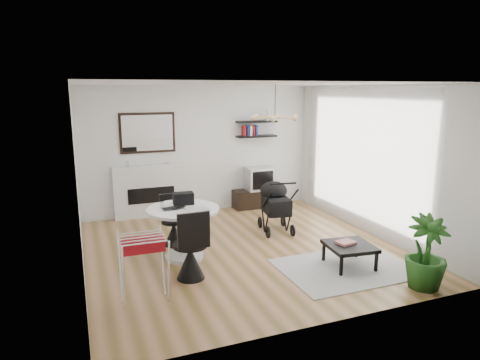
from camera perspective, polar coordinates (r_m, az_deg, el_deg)
name	(u,v)px	position (r m, az deg, el deg)	size (l,w,h in m)	color
floor	(243,249)	(7.24, 0.38, -9.18)	(5.00, 5.00, 0.00)	olive
ceiling	(243,84)	(6.75, 0.41, 12.71)	(5.00, 5.00, 0.00)	white
wall_back	(200,150)	(9.21, -5.35, 4.06)	(5.00, 5.00, 0.00)	white
wall_left	(77,182)	(6.40, -20.90, -0.22)	(5.00, 5.00, 0.00)	white
wall_right	(371,161)	(8.11, 17.06, 2.50)	(5.00, 5.00, 0.00)	white
sheer_curtain	(360,159)	(8.21, 15.65, 2.69)	(0.04, 3.60, 2.60)	white
fireplace	(150,185)	(9.02, -11.87, -0.61)	(1.50, 0.17, 2.16)	white
shelf_lower	(257,136)	(9.48, 2.22, 5.85)	(0.90, 0.25, 0.04)	black
shelf_upper	(257,122)	(9.45, 2.23, 7.78)	(0.90, 0.25, 0.04)	black
pendant_lamp	(275,117)	(7.32, 4.68, 8.31)	(0.90, 0.90, 0.10)	tan
tv_console	(257,198)	(9.66, 2.32, -2.44)	(1.10, 0.39, 0.41)	black
crt_tv	(258,178)	(9.56, 2.47, 0.24)	(0.58, 0.51, 0.51)	#B3B3B5
dining_table	(183,225)	(6.75, -7.55, -6.01)	(1.12, 1.12, 0.82)	white
laptop	(175,209)	(6.60, -8.68, -3.82)	(0.35, 0.23, 0.03)	black
black_bag	(183,198)	(6.87, -7.57, -2.45)	(0.32, 0.19, 0.19)	black
newspaper	(197,209)	(6.56, -5.69, -3.91)	(0.33, 0.27, 0.01)	beige
drinking_glass	(162,205)	(6.73, -10.35, -3.26)	(0.06, 0.06, 0.10)	white
chair_far	(174,229)	(7.43, -8.85, -6.52)	(0.41, 0.43, 0.87)	black
chair_near	(191,257)	(6.10, -6.59, -10.19)	(0.49, 0.49, 1.02)	black
drying_rack	(144,267)	(5.54, -12.72, -11.30)	(0.58, 0.55, 0.86)	white
stroller	(275,208)	(8.05, 4.73, -3.69)	(0.65, 0.90, 1.04)	black
rug	(346,268)	(6.71, 13.98, -11.29)	(1.95, 1.41, 0.01)	#ADADAD
coffee_table	(350,247)	(6.66, 14.42, -8.63)	(0.73, 0.73, 0.34)	black
magazines	(346,242)	(6.66, 13.91, -8.08)	(0.26, 0.21, 0.04)	#E34338
potted_plant	(426,252)	(6.26, 23.55, -8.85)	(0.56, 0.56, 0.99)	#1E5016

